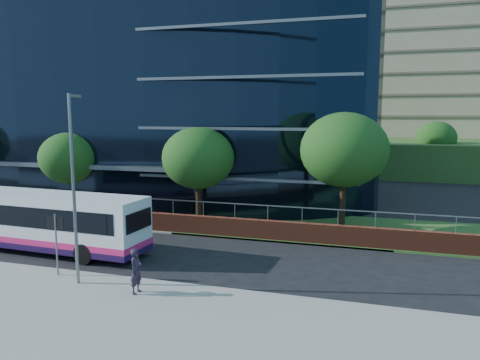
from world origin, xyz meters
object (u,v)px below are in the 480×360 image
(tree_far_d, at_px, (344,150))
(tree_dist_e, at_px, (436,138))
(city_bus, at_px, (47,221))
(pedestrian, at_px, (136,271))
(street_sign, at_px, (56,231))
(streetlight_east, at_px, (74,184))
(tree_far_c, at_px, (198,158))
(tree_far_b, at_px, (70,158))

(tree_far_d, bearing_deg, tree_dist_e, 75.07)
(city_bus, xyz_separation_m, pedestrian, (7.72, -4.20, -0.59))
(street_sign, xyz_separation_m, tree_dist_e, (19.50, 41.59, 2.39))
(tree_dist_e, xyz_separation_m, pedestrian, (-15.03, -42.47, -3.47))
(tree_far_d, xyz_separation_m, streetlight_east, (-10.00, -12.17, -0.75))
(street_sign, height_order, city_bus, city_bus)
(tree_far_c, bearing_deg, city_bus, -128.37)
(tree_far_b, height_order, pedestrian, tree_far_b)
(tree_far_b, xyz_separation_m, tree_far_d, (19.00, 0.50, 0.98))
(tree_far_c, xyz_separation_m, tree_far_d, (9.00, 1.00, 0.65))
(city_bus, distance_m, pedestrian, 8.81)
(tree_far_d, height_order, city_bus, tree_far_d)
(pedestrian, bearing_deg, tree_far_c, 11.96)
(street_sign, relative_size, pedestrian, 1.53)
(street_sign, distance_m, tree_far_b, 13.54)
(street_sign, height_order, tree_far_d, tree_far_d)
(tree_far_d, relative_size, streetlight_east, 0.93)
(tree_dist_e, bearing_deg, tree_far_d, -104.93)
(tree_far_d, bearing_deg, pedestrian, -119.43)
(streetlight_east, bearing_deg, tree_far_d, 50.60)
(tree_far_b, bearing_deg, tree_dist_e, 48.48)
(streetlight_east, bearing_deg, tree_far_b, 127.63)
(street_sign, bearing_deg, pedestrian, -11.11)
(city_bus, relative_size, pedestrian, 6.36)
(tree_far_d, distance_m, pedestrian, 14.89)
(city_bus, bearing_deg, tree_far_b, 121.39)
(tree_far_b, height_order, tree_far_d, tree_far_d)
(pedestrian, bearing_deg, streetlight_east, 86.62)
(tree_far_d, bearing_deg, streetlight_east, -129.40)
(street_sign, bearing_deg, tree_far_d, 45.22)
(tree_far_d, relative_size, tree_dist_e, 1.14)
(tree_far_c, relative_size, city_bus, 0.56)
(street_sign, bearing_deg, tree_far_c, 76.71)
(tree_far_b, distance_m, city_bus, 9.21)
(tree_far_c, relative_size, pedestrian, 3.55)
(streetlight_east, relative_size, city_bus, 0.69)
(tree_far_d, relative_size, pedestrian, 4.06)
(street_sign, relative_size, streetlight_east, 0.35)
(street_sign, relative_size, tree_far_d, 0.38)
(tree_dist_e, distance_m, pedestrian, 45.18)
(tree_dist_e, distance_m, city_bus, 44.61)
(streetlight_east, bearing_deg, tree_dist_e, 66.89)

